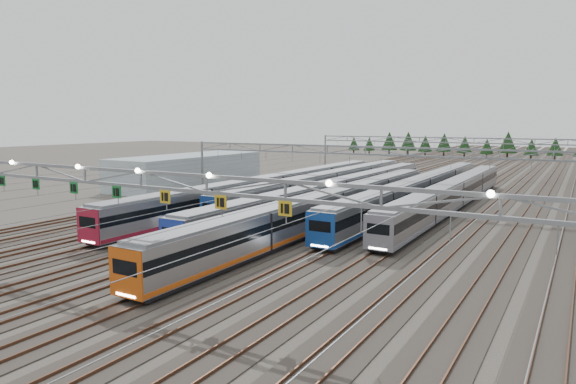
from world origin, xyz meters
The scene contains 13 objects.
ground centered at (0.00, 0.00, 0.00)m, with size 400.00×400.00×0.00m, color #47423A.
track_bed centered at (0.00, 100.00, 1.49)m, with size 54.00×260.00×5.42m.
train_a centered at (-11.25, 35.07, 2.08)m, with size 2.82×61.46×3.67m.
train_b centered at (-6.75, 42.76, 2.08)m, with size 2.80×54.45×3.65m.
train_c centered at (-2.25, 36.12, 1.98)m, with size 2.66×62.14×3.46m.
train_d centered at (2.25, 24.85, 2.05)m, with size 2.77×57.22×3.60m.
train_e centered at (6.75, 42.62, 2.04)m, with size 2.75×59.02×3.58m.
train_f centered at (11.25, 41.66, 1.98)m, with size 2.66×53.74×3.46m.
gantry_near centered at (-0.05, -0.12, 7.09)m, with size 56.36×0.61×8.08m.
gantry_mid centered at (0.00, 40.00, 6.39)m, with size 56.36×0.36×8.00m.
gantry_far centered at (0.00, 85.00, 6.39)m, with size 56.36×0.36×8.00m.
west_shed centered at (-34.51, 44.13, 2.67)m, with size 10.00×30.00×5.34m, color #95ABB2.
treeline centered at (-0.90, 140.67, 4.23)m, with size 93.80×5.60×7.02m.
Camera 1 is at (25.58, -24.39, 11.09)m, focal length 32.00 mm.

